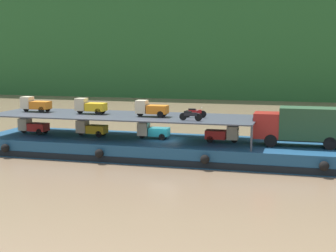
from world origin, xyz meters
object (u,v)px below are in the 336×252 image
Objects in this scene: mini_truck_upper_stern at (35,104)px; motorcycle_upper_centre at (195,112)px; cargo_barge at (164,148)px; mini_truck_lower_mid at (153,131)px; motorcycle_upper_port at (190,115)px; mini_truck_lower_stern at (33,126)px; mini_truck_upper_fore at (151,109)px; covered_lorry at (300,125)px; mini_truck_upper_mid at (90,106)px; mini_truck_lower_fore at (223,134)px; mini_truck_lower_aft at (91,128)px.

motorcycle_upper_centre is (15.14, -0.34, -0.26)m from mini_truck_upper_stern.
mini_truck_lower_mid is (-1.09, 0.26, 1.44)m from cargo_barge.
cargo_barge is 17.09× the size of motorcycle_upper_port.
mini_truck_lower_stern is 1.01× the size of mini_truck_upper_fore.
cargo_barge is 4.11× the size of covered_lorry.
mini_truck_upper_mid is 5.87m from mini_truck_upper_fore.
cargo_barge is at bearing -178.12° from mini_truck_lower_fore.
mini_truck_lower_mid is (5.78, 0.04, 0.00)m from mini_truck_lower_aft.
mini_truck_upper_mid reaches higher than mini_truck_lower_aft.
covered_lorry reaches higher than motorcycle_upper_port.
motorcycle_upper_centre is at bearing -3.66° from mini_truck_lower_mid.
mini_truck_lower_stern is 15.39m from motorcycle_upper_centre.
mini_truck_lower_stern and mini_truck_lower_aft have the same top height.
mini_truck_lower_stern is at bearing 179.63° from cargo_barge.
mini_truck_upper_fore is at bearing -175.29° from mini_truck_lower_fore.
mini_truck_upper_stern is at bearing 61.59° from mini_truck_lower_stern.
mini_truck_lower_mid is 1.00× the size of mini_truck_upper_fore.
mini_truck_lower_fore is 2.92m from motorcycle_upper_centre.
motorcycle_upper_centre is at bearing 92.18° from motorcycle_upper_port.
covered_lorry is 6.29m from mini_truck_lower_fore.
mini_truck_lower_aft is 2.00m from mini_truck_upper_mid.
covered_lorry is 2.87× the size of mini_truck_lower_mid.
covered_lorry is (11.21, 0.00, 2.45)m from cargo_barge.
covered_lorry is 2.87× the size of mini_truck_upper_fore.
covered_lorry is at bearing -0.19° from mini_truck_lower_stern.
cargo_barge is 7.02m from mini_truck_lower_aft.
mini_truck_upper_stern is at bearing 178.33° from cargo_barge.
mini_truck_upper_stern is 5.59m from mini_truck_upper_mid.
mini_truck_upper_fore is (-12.26, -0.34, 1.00)m from covered_lorry.
covered_lorry is 18.11m from mini_truck_lower_aft.
covered_lorry is 8.58m from motorcycle_upper_centre.
mini_truck_lower_fore is 12.07m from mini_truck_upper_mid.
cargo_barge is 11.68× the size of mini_truck_lower_stern.
cargo_barge is 11.79× the size of mini_truck_lower_mid.
mini_truck_lower_mid is 1.45× the size of motorcycle_upper_port.
covered_lorry is at bearing 1.58° from mini_truck_upper_fore.
mini_truck_lower_fore reaches higher than cargo_barge.
mini_truck_lower_stern and mini_truck_lower_mid have the same top height.
mini_truck_lower_aft is 1.00× the size of mini_truck_lower_fore.
mini_truck_lower_mid is at bearing 149.52° from motorcycle_upper_port.
motorcycle_upper_port is at bearing -12.70° from mini_truck_upper_mid.
mini_truck_lower_aft is at bearing 178.82° from motorcycle_upper_centre.
mini_truck_upper_stern and mini_truck_upper_mid have the same top height.
motorcycle_upper_centre is at bearing 179.87° from covered_lorry.
mini_truck_lower_aft is 5.78m from mini_truck_lower_mid.
mini_truck_lower_fore is (6.09, -0.10, 0.00)m from mini_truck_lower_mid.
mini_truck_upper_mid is at bearing -179.19° from mini_truck_lower_mid.
mini_truck_lower_mid is at bearing 93.94° from mini_truck_upper_fore.
mini_truck_lower_stern is at bearing -118.41° from mini_truck_upper_stern.
cargo_barge is 5.21m from mini_truck_lower_fore.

